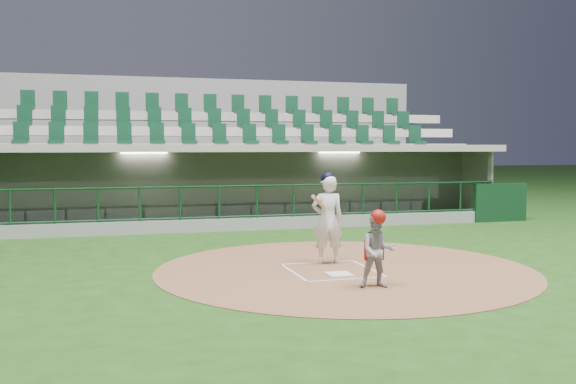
# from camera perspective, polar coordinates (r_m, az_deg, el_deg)

# --- Properties ---
(ground) EXTENTS (120.00, 120.00, 0.00)m
(ground) POSITION_cam_1_polar(r_m,az_deg,el_deg) (12.44, 3.43, -6.79)
(ground) COLOR #1A4012
(ground) RESTS_ON ground
(dirt_circle) EXTENTS (7.20, 7.20, 0.01)m
(dirt_circle) POSITION_cam_1_polar(r_m,az_deg,el_deg) (12.36, 5.06, -6.84)
(dirt_circle) COLOR brown
(dirt_circle) RESTS_ON ground
(home_plate) EXTENTS (0.43, 0.43, 0.02)m
(home_plate) POSITION_cam_1_polar(r_m,az_deg,el_deg) (11.79, 4.56, -7.29)
(home_plate) COLOR white
(home_plate) RESTS_ON dirt_circle
(batter_box_chalk) EXTENTS (1.55, 1.80, 0.01)m
(batter_box_chalk) POSITION_cam_1_polar(r_m,az_deg,el_deg) (12.16, 3.90, -6.96)
(batter_box_chalk) COLOR white
(batter_box_chalk) RESTS_ON ground
(dugout_structure) EXTENTS (16.40, 3.70, 3.00)m
(dugout_structure) POSITION_cam_1_polar(r_m,az_deg,el_deg) (19.85, -3.97, 0.03)
(dugout_structure) COLOR gray
(dugout_structure) RESTS_ON ground
(seating_deck) EXTENTS (17.00, 6.72, 5.15)m
(seating_deck) POSITION_cam_1_polar(r_m,az_deg,el_deg) (22.83, -5.58, 1.71)
(seating_deck) COLOR slate
(seating_deck) RESTS_ON ground
(batter) EXTENTS (0.88, 0.89, 1.84)m
(batter) POSITION_cam_1_polar(r_m,az_deg,el_deg) (12.76, 3.53, -2.30)
(batter) COLOR white
(batter) RESTS_ON dirt_circle
(catcher) EXTENTS (0.68, 0.58, 1.30)m
(catcher) POSITION_cam_1_polar(r_m,az_deg,el_deg) (10.70, 7.97, -5.07)
(catcher) COLOR #99999F
(catcher) RESTS_ON dirt_circle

